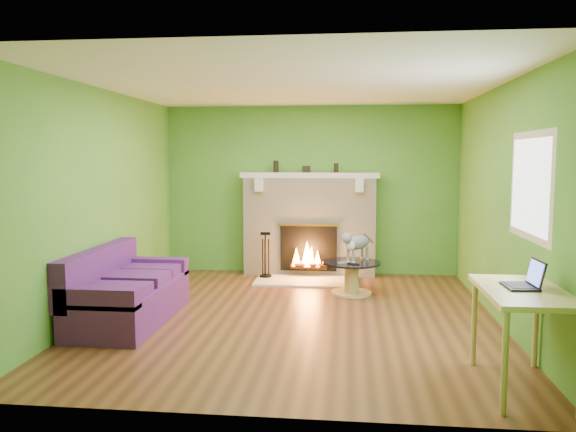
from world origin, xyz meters
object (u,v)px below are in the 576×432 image
object	(u,v)px
sofa	(125,293)
desk	(524,301)
cat	(358,246)
coffee_table	(352,275)

from	to	relation	value
sofa	desk	bearing A→B (deg)	-20.81
desk	cat	distance (m)	3.24
desk	cat	bearing A→B (deg)	112.25
sofa	coffee_table	bearing A→B (deg)	30.93
sofa	desk	distance (m)	4.09
coffee_table	cat	bearing A→B (deg)	32.01
desk	cat	size ratio (longest dim) A/B	1.64
coffee_table	desk	distance (m)	3.26
sofa	desk	world-z (taller)	sofa
coffee_table	sofa	bearing A→B (deg)	-149.07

